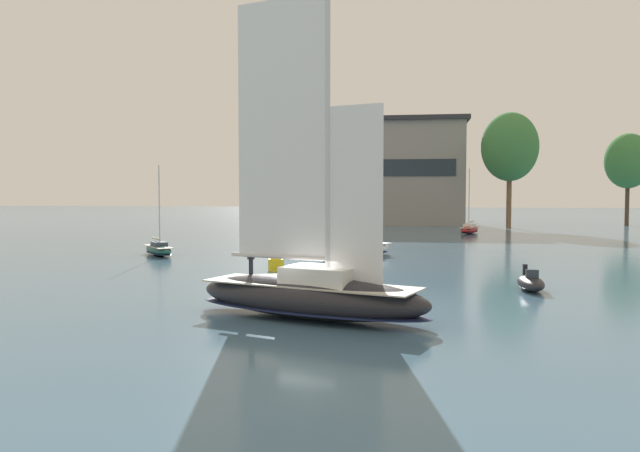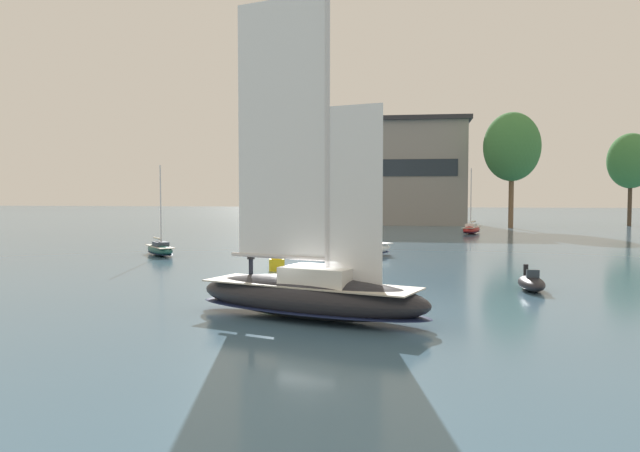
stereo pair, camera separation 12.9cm
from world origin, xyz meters
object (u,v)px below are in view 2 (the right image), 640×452
object	(u,v)px
tree_shore_right	(631,161)
sailboat_moored_outer_mooring	(358,249)
sailboat_main	(310,291)
tree_shore_center	(512,147)
tree_shore_left	(287,146)
motor_tender	(531,283)
sailboat_moored_mid_channel	(160,249)
channel_buoy	(277,259)
sailboat_moored_near_marina	(471,229)

from	to	relation	value
tree_shore_right	sailboat_moored_outer_mooring	world-z (taller)	tree_shore_right
sailboat_main	tree_shore_center	bearing A→B (deg)	75.34
tree_shore_left	tree_shore_center	xyz separation A→B (m)	(35.99, -7.68, -1.20)
tree_shore_right	motor_tender	size ratio (longest dim) A/B	4.43
tree_shore_right	sailboat_moored_mid_channel	size ratio (longest dim) A/B	1.93
tree_shore_center	sailboat_main	size ratio (longest dim) A/B	1.15
tree_shore_right	sailboat_main	bearing A→B (deg)	-115.56
tree_shore_center	channel_buoy	distance (m)	61.26
sailboat_main	sailboat_moored_outer_mooring	world-z (taller)	sailboat_main
tree_shore_right	channel_buoy	distance (m)	78.05
tree_shore_center	sailboat_moored_near_marina	size ratio (longest dim) A/B	2.05
tree_shore_left	tree_shore_right	distance (m)	55.71
sailboat_moored_outer_mooring	tree_shore_center	bearing A→B (deg)	67.88
sailboat_main	sailboat_moored_outer_mooring	distance (m)	24.79
tree_shore_left	sailboat_moored_near_marina	distance (m)	38.49
sailboat_moored_mid_channel	sailboat_moored_outer_mooring	distance (m)	16.96
tree_shore_right	tree_shore_left	bearing A→B (deg)	-178.72
tree_shore_left	sailboat_moored_near_marina	world-z (taller)	tree_shore_left
tree_shore_center	sailboat_main	bearing A→B (deg)	-104.66
tree_shore_center	sailboat_moored_near_marina	world-z (taller)	tree_shore_center
tree_shore_right	sailboat_moored_near_marina	world-z (taller)	tree_shore_right
sailboat_main	sailboat_moored_near_marina	world-z (taller)	sailboat_main
sailboat_main	channel_buoy	world-z (taller)	sailboat_main
sailboat_moored_near_marina	motor_tender	size ratio (longest dim) A/B	2.54
tree_shore_left	sailboat_moored_outer_mooring	size ratio (longest dim) A/B	1.76
sailboat_moored_near_marina	motor_tender	distance (m)	47.59
channel_buoy	sailboat_moored_near_marina	bearing A→B (deg)	68.13
tree_shore_center	sailboat_moored_mid_channel	bearing A→B (deg)	-127.40
tree_shore_left	sailboat_moored_outer_mooring	bearing A→B (deg)	-72.27
tree_shore_left	sailboat_moored_near_marina	xyz separation A→B (m)	(29.01, -21.84, -12.75)
tree_shore_right	sailboat_moored_near_marina	xyz separation A→B (m)	(-26.61, -23.08, -9.76)
sailboat_moored_mid_channel	sailboat_moored_outer_mooring	xyz separation A→B (m)	(16.95, 0.54, 0.21)
channel_buoy	tree_shore_right	bearing A→B (deg)	56.14
sailboat_moored_mid_channel	sailboat_moored_outer_mooring	bearing A→B (deg)	1.83
sailboat_moored_near_marina	channel_buoy	size ratio (longest dim) A/B	4.35
sailboat_main	sailboat_moored_outer_mooring	xyz separation A→B (m)	(-0.20, 24.79, -0.44)
tree_shore_left	tree_shore_right	xyz separation A→B (m)	(55.62, 1.24, -2.99)
tree_shore_right	channel_buoy	xyz separation A→B (m)	(-43.16, -64.32, -9.57)
motor_tender	channel_buoy	bearing A→B (deg)	158.02
sailboat_main	sailboat_moored_mid_channel	size ratio (longest dim) A/B	1.96
sailboat_moored_mid_channel	motor_tender	xyz separation A→B (m)	(27.89, -15.03, -0.11)
tree_shore_center	sailboat_moored_near_marina	bearing A→B (deg)	-116.23
sailboat_moored_near_marina	sailboat_main	bearing A→B (deg)	-101.54
sailboat_moored_outer_mooring	channel_buoy	world-z (taller)	sailboat_moored_outer_mooring
sailboat_main	sailboat_moored_outer_mooring	size ratio (longest dim) A/B	1.39
tree_shore_left	sailboat_main	bearing A→B (deg)	-77.51
tree_shore_right	channel_buoy	size ratio (longest dim) A/B	7.58
sailboat_moored_outer_mooring	motor_tender	size ratio (longest dim) A/B	3.24
sailboat_moored_near_marina	sailboat_moored_outer_mooring	bearing A→B (deg)	-110.22
tree_shore_left	motor_tender	distance (m)	76.03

